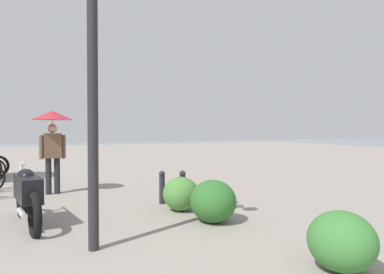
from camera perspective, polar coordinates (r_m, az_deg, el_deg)
lamppost at (r=5.23m, az=-14.90°, el=14.63°), size 0.98×0.28×4.26m
motorcycle at (r=6.85m, az=-23.72°, el=-8.07°), size 2.17×0.42×1.06m
pedestrian at (r=9.74m, az=-20.44°, el=1.23°), size 1.00×1.00×2.03m
bollard_near at (r=7.84m, az=-1.45°, el=-7.64°), size 0.13×0.13×0.73m
bollard_mid at (r=8.07m, az=-4.58°, el=-7.50°), size 0.13×0.13×0.70m
shrub_low at (r=7.39m, az=-1.68°, el=-8.63°), size 0.77×0.70×0.66m
shrub_round at (r=4.69m, az=21.78°, el=-14.48°), size 0.80×0.72×0.68m
shrub_wide at (r=6.50m, az=3.22°, el=-9.71°), size 0.86×0.77×0.73m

